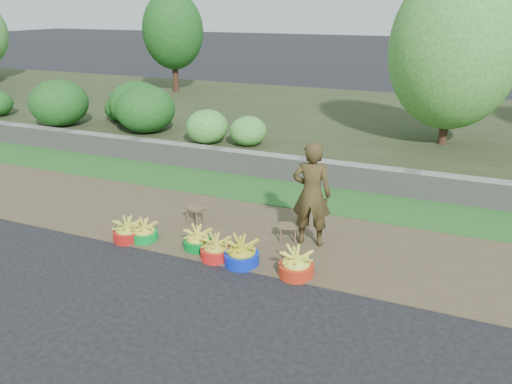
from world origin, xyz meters
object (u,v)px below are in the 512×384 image
at_px(basin_c, 198,240).
at_px(basin_f, 296,265).
at_px(stool_right, 288,228).
at_px(vendor_woman, 312,194).
at_px(basin_d, 216,249).
at_px(basin_a, 127,231).
at_px(basin_b, 144,232).
at_px(stool_left, 195,210).
at_px(basin_e, 242,254).

relative_size(basin_c, basin_f, 0.90).
relative_size(basin_f, stool_right, 1.42).
bearing_deg(basin_c, vendor_woman, 28.38).
xyz_separation_m(basin_d, vendor_woman, (1.19, 1.05, 0.72)).
xyz_separation_m(basin_a, basin_b, (0.27, 0.10, -0.01)).
distance_m(basin_a, stool_right, 2.69).
bearing_deg(stool_right, basin_c, -146.32).
xyz_separation_m(stool_right, vendor_woman, (0.36, 0.04, 0.64)).
bearing_deg(basin_d, stool_left, 132.08).
bearing_deg(stool_right, vendor_woman, 5.93).
relative_size(basin_b, stool_right, 1.23).
relative_size(basin_c, stool_left, 1.23).
xyz_separation_m(basin_c, basin_f, (1.73, -0.19, 0.02)).
height_order(basin_d, basin_e, basin_e).
height_order(basin_f, vendor_woman, vendor_woman).
height_order(basin_a, stool_left, basin_a).
height_order(basin_c, stool_right, basin_c).
xyz_separation_m(basin_a, stool_right, (2.49, 1.01, 0.08)).
bearing_deg(basin_c, basin_d, -22.78).
bearing_deg(basin_c, basin_b, -175.29).
distance_m(basin_d, vendor_woman, 1.74).
relative_size(basin_a, basin_e, 0.90).
relative_size(basin_b, basin_d, 0.93).
bearing_deg(basin_c, stool_left, 121.47).
xyz_separation_m(basin_e, basin_f, (0.87, -0.00, -0.01)).
bearing_deg(stool_right, basin_b, -157.63).
relative_size(basin_a, basin_b, 1.07).
bearing_deg(basin_d, vendor_woman, 41.21).
height_order(basin_a, vendor_woman, vendor_woman).
distance_m(basin_c, basin_d, 0.45).
distance_m(basin_b, vendor_woman, 2.85).
relative_size(basin_e, vendor_woman, 0.31).
height_order(basin_b, basin_d, basin_d).
bearing_deg(basin_e, basin_f, -0.18).
relative_size(basin_b, basin_f, 0.86).
distance_m(basin_d, basin_f, 1.31).
height_order(basin_b, basin_f, basin_f).
bearing_deg(vendor_woman, basin_b, 13.85).
height_order(basin_c, basin_f, basin_f).
relative_size(basin_f, vendor_woman, 0.30).
relative_size(stool_right, vendor_woman, 0.21).
xyz_separation_m(basin_c, basin_d, (0.42, -0.18, 0.01)).
xyz_separation_m(basin_e, vendor_woman, (0.75, 1.06, 0.70)).
xyz_separation_m(basin_d, basin_f, (1.31, -0.01, 0.01)).
bearing_deg(basin_c, basin_e, -12.26).
xyz_separation_m(basin_a, basin_c, (1.24, 0.18, -0.01)).
bearing_deg(basin_a, stool_left, 57.05).
height_order(basin_c, stool_left, basin_c).
distance_m(basin_a, basin_c, 1.25).
relative_size(basin_a, stool_left, 1.28).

